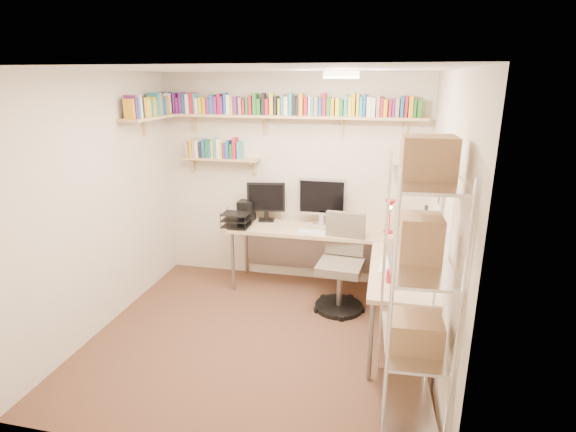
% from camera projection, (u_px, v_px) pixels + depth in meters
% --- Properties ---
extents(ground, '(3.20, 3.20, 0.00)m').
position_uv_depth(ground, '(259.00, 338.00, 4.39)').
color(ground, '#4E2F21').
rests_on(ground, ground).
extents(room_shell, '(3.24, 3.04, 2.52)m').
position_uv_depth(room_shell, '(256.00, 183.00, 3.94)').
color(room_shell, beige).
rests_on(room_shell, ground).
extents(wall_shelves, '(3.12, 1.09, 0.80)m').
position_uv_depth(wall_shelves, '(251.00, 116.00, 5.10)').
color(wall_shelves, tan).
rests_on(wall_shelves, ground).
extents(corner_desk, '(2.36, 1.99, 1.33)m').
position_uv_depth(corner_desk, '(324.00, 237.00, 4.96)').
color(corner_desk, tan).
rests_on(corner_desk, ground).
extents(office_chair, '(0.55, 0.56, 1.05)m').
position_uv_depth(office_chair, '(341.00, 270.00, 4.87)').
color(office_chair, black).
rests_on(office_chair, ground).
extents(wire_rack, '(0.46, 0.86, 2.10)m').
position_uv_depth(wire_rack, '(419.00, 262.00, 2.93)').
color(wire_rack, silver).
rests_on(wire_rack, ground).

